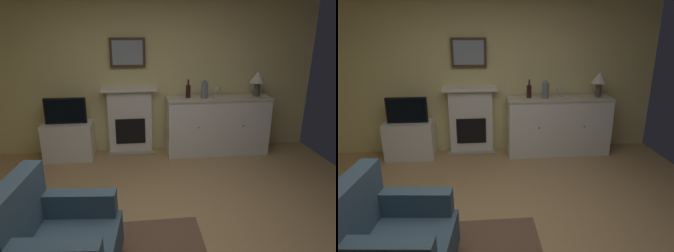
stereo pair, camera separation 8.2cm
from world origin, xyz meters
TOP-DOWN VIEW (x-y plane):
  - ground_plane at (0.00, 0.00)m, footprint 5.64×5.08m
  - wall_rear at (0.00, 2.51)m, footprint 5.64×0.06m
  - fireplace_unit at (-0.28, 2.38)m, footprint 0.87×0.30m
  - framed_picture at (-0.28, 2.43)m, footprint 0.55×0.04m
  - sideboard_cabinet at (1.14, 2.21)m, footprint 1.68×0.49m
  - table_lamp at (1.77, 2.21)m, footprint 0.26×0.26m
  - wine_bottle at (0.65, 2.22)m, footprint 0.08×0.08m
  - wine_glass_left at (1.06, 2.15)m, footprint 0.07×0.07m
  - wine_glass_center at (1.17, 2.24)m, footprint 0.07×0.07m
  - vase_decorative at (0.90, 2.16)m, footprint 0.11×0.11m
  - tv_cabinet at (-1.26, 2.22)m, footprint 0.75×0.42m
  - tv_set at (-1.26, 2.20)m, footprint 0.62×0.07m
  - armchair at (-0.84, -0.31)m, footprint 0.88×0.84m

SIDE VIEW (x-z plane):
  - ground_plane at x=0.00m, z-range -0.10..0.00m
  - tv_cabinet at x=-1.26m, z-range 0.00..0.59m
  - armchair at x=-0.84m, z-range -0.08..0.84m
  - sideboard_cabinet at x=1.14m, z-range 0.00..0.95m
  - fireplace_unit at x=-0.28m, z-range 0.00..1.10m
  - tv_set at x=-1.26m, z-range 0.59..0.99m
  - wine_bottle at x=0.65m, z-range 0.91..1.20m
  - wine_glass_left at x=1.06m, z-range 0.98..1.15m
  - wine_glass_center at x=1.17m, z-range 0.98..1.15m
  - vase_decorative at x=0.90m, z-range 0.94..1.23m
  - table_lamp at x=1.77m, z-range 1.02..1.42m
  - wall_rear at x=0.00m, z-range 0.00..2.64m
  - framed_picture at x=-0.28m, z-range 1.41..1.86m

